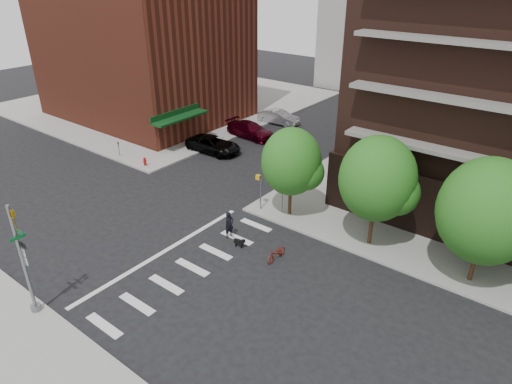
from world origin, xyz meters
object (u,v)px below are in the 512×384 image
Objects in this scene: traffic_signal at (25,269)px; parked_car_maroon at (250,130)px; parked_car_black at (213,145)px; fire_hydrant at (145,161)px; dog_walker at (229,225)px; parked_car_silver at (279,117)px; scooter at (276,253)px.

parked_car_maroon is (-7.51, 26.65, -1.93)m from traffic_signal.
traffic_signal is 1.13× the size of parked_car_black.
traffic_signal reaches higher than fire_hydrant.
dog_walker reaches higher than fire_hydrant.
dog_walker is at bearing -158.30° from parked_car_silver.
traffic_signal is 8.20× the size of fire_hydrant.
parked_car_maroon is 1.16× the size of parked_car_silver.
dog_walker reaches higher than parked_car_silver.
fire_hydrant is at bearing 155.96° from parked_car_black.
parked_car_silver is 2.52× the size of dog_walker.
fire_hydrant is 17.39m from scooter.
traffic_signal is 3.55× the size of scooter.
parked_car_maroon reaches higher than parked_car_silver.
scooter is (14.58, -10.32, -0.30)m from parked_car_black.
parked_car_maroon is at bearing 105.75° from traffic_signal.
dog_walker is (10.54, -15.34, 0.14)m from parked_car_maroon.
dog_walker is (3.02, 11.30, -1.79)m from traffic_signal.
dog_walker is (10.75, -10.14, 0.17)m from parked_car_black.
parked_car_black is 14.78m from dog_walker.
fire_hydrant is 11.63m from parked_car_maroon.
traffic_signal is 32.86m from parked_car_silver.
fire_hydrant is 0.43× the size of scooter.
parked_car_black reaches higher than scooter.
scooter is at bearing -83.08° from dog_walker.
dog_walker is at bearing 75.03° from traffic_signal.
dog_walker is at bearing 178.02° from scooter.
parked_car_black is 5.21m from parked_car_maroon.
scooter is (16.88, -4.17, -0.11)m from fire_hydrant.
scooter is at bearing 58.36° from traffic_signal.
traffic_signal is 13.26m from scooter.
parked_car_black is at bearing 69.50° from fire_hydrant.
parked_car_black is at bearing 174.11° from parked_car_silver.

